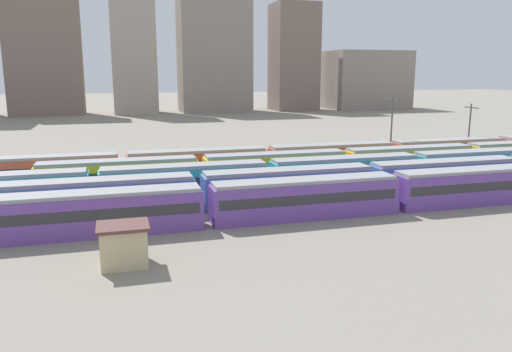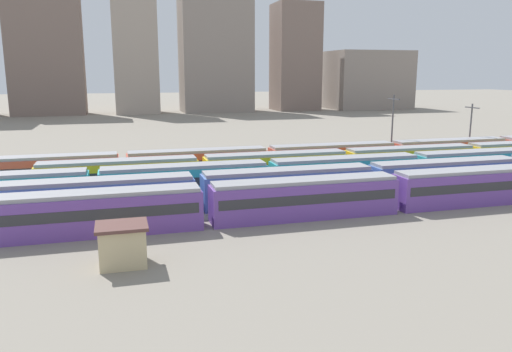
{
  "view_description": "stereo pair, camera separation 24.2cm",
  "coord_description": "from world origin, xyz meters",
  "px_view_note": "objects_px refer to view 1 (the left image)",
  "views": [
    {
      "loc": [
        0.18,
        -42.69,
        13.45
      ],
      "look_at": [
        15.2,
        10.4,
        2.04
      ],
      "focal_mm": 35.11,
      "sensor_mm": 36.0,
      "label": 1
    },
    {
      "loc": [
        0.42,
        -42.76,
        13.45
      ],
      "look_at": [
        15.2,
        10.4,
        2.04
      ],
      "focal_mm": 35.11,
      "sensor_mm": 36.0,
      "label": 2
    }
  ],
  "objects_px": {
    "train_track_1": "(445,176)",
    "train_track_3": "(409,160)",
    "train_track_0": "(475,186)",
    "catenary_pole_1": "(469,128)",
    "train_track_4": "(392,154)",
    "catenary_pole_3": "(392,126)",
    "train_track_2": "(414,168)",
    "signal_hut": "(124,245)"
  },
  "relations": [
    {
      "from": "train_track_0",
      "to": "catenary_pole_3",
      "type": "bearing_deg",
      "value": 80.28
    },
    {
      "from": "catenary_pole_1",
      "to": "train_track_3",
      "type": "bearing_deg",
      "value": -152.93
    },
    {
      "from": "train_track_2",
      "to": "catenary_pole_1",
      "type": "relative_size",
      "value": 12.87
    },
    {
      "from": "train_track_3",
      "to": "catenary_pole_3",
      "type": "height_order",
      "value": "catenary_pole_3"
    },
    {
      "from": "train_track_3",
      "to": "train_track_4",
      "type": "bearing_deg",
      "value": 84.54
    },
    {
      "from": "train_track_3",
      "to": "signal_hut",
      "type": "height_order",
      "value": "train_track_3"
    },
    {
      "from": "catenary_pole_1",
      "to": "catenary_pole_3",
      "type": "height_order",
      "value": "catenary_pole_3"
    },
    {
      "from": "train_track_2",
      "to": "train_track_4",
      "type": "distance_m",
      "value": 10.84
    },
    {
      "from": "catenary_pole_3",
      "to": "train_track_3",
      "type": "bearing_deg",
      "value": -103.41
    },
    {
      "from": "catenary_pole_1",
      "to": "signal_hut",
      "type": "height_order",
      "value": "catenary_pole_1"
    },
    {
      "from": "train_track_1",
      "to": "train_track_3",
      "type": "bearing_deg",
      "value": 79.01
    },
    {
      "from": "signal_hut",
      "to": "catenary_pole_1",
      "type": "bearing_deg",
      "value": 30.45
    },
    {
      "from": "train_track_1",
      "to": "train_track_2",
      "type": "distance_m",
      "value": 5.23
    },
    {
      "from": "train_track_1",
      "to": "train_track_2",
      "type": "xyz_separation_m",
      "value": [
        -0.55,
        5.2,
        0.0
      ]
    },
    {
      "from": "catenary_pole_1",
      "to": "train_track_1",
      "type": "bearing_deg",
      "value": -133.83
    },
    {
      "from": "train_track_0",
      "to": "train_track_3",
      "type": "bearing_deg",
      "value": 82.25
    },
    {
      "from": "catenary_pole_1",
      "to": "catenary_pole_3",
      "type": "xyz_separation_m",
      "value": [
        -13.69,
        0.15,
        0.78
      ]
    },
    {
      "from": "train_track_0",
      "to": "train_track_4",
      "type": "bearing_deg",
      "value": 82.82
    },
    {
      "from": "train_track_3",
      "to": "catenary_pole_3",
      "type": "bearing_deg",
      "value": 76.59
    },
    {
      "from": "train_track_0",
      "to": "train_track_1",
      "type": "height_order",
      "value": "same"
    },
    {
      "from": "train_track_2",
      "to": "catenary_pole_3",
      "type": "relative_size",
      "value": 10.98
    },
    {
      "from": "train_track_4",
      "to": "signal_hut",
      "type": "bearing_deg",
      "value": -143.22
    },
    {
      "from": "train_track_4",
      "to": "catenary_pole_3",
      "type": "relative_size",
      "value": 10.98
    },
    {
      "from": "train_track_2",
      "to": "train_track_4",
      "type": "relative_size",
      "value": 1.0
    },
    {
      "from": "train_track_4",
      "to": "train_track_1",
      "type": "bearing_deg",
      "value": -99.16
    },
    {
      "from": "train_track_2",
      "to": "train_track_0",
      "type": "bearing_deg",
      "value": -87.57
    },
    {
      "from": "signal_hut",
      "to": "train_track_1",
      "type": "bearing_deg",
      "value": 20.01
    },
    {
      "from": "train_track_0",
      "to": "catenary_pole_3",
      "type": "relative_size",
      "value": 9.13
    },
    {
      "from": "train_track_0",
      "to": "catenary_pole_1",
      "type": "xyz_separation_m",
      "value": [
        17.75,
        23.59,
        2.99
      ]
    },
    {
      "from": "train_track_3",
      "to": "catenary_pole_1",
      "type": "height_order",
      "value": "catenary_pole_1"
    },
    {
      "from": "train_track_0",
      "to": "signal_hut",
      "type": "bearing_deg",
      "value": -167.63
    },
    {
      "from": "train_track_4",
      "to": "catenary_pole_1",
      "type": "distance_m",
      "value": 15.68
    },
    {
      "from": "train_track_1",
      "to": "train_track_4",
      "type": "height_order",
      "value": "same"
    },
    {
      "from": "train_track_0",
      "to": "catenary_pole_1",
      "type": "bearing_deg",
      "value": 53.03
    },
    {
      "from": "train_track_2",
      "to": "catenary_pole_1",
      "type": "bearing_deg",
      "value": 35.93
    },
    {
      "from": "train_track_3",
      "to": "catenary_pole_1",
      "type": "bearing_deg",
      "value": 27.07
    },
    {
      "from": "train_track_4",
      "to": "signal_hut",
      "type": "xyz_separation_m",
      "value": [
        -38.3,
        -28.63,
        -0.35
      ]
    },
    {
      "from": "train_track_0",
      "to": "catenary_pole_1",
      "type": "distance_m",
      "value": 29.67
    },
    {
      "from": "train_track_0",
      "to": "catenary_pole_1",
      "type": "relative_size",
      "value": 10.71
    },
    {
      "from": "train_track_1",
      "to": "train_track_3",
      "type": "relative_size",
      "value": 1.0
    },
    {
      "from": "train_track_0",
      "to": "catenary_pole_3",
      "type": "xyz_separation_m",
      "value": [
        4.06,
        23.73,
        3.77
      ]
    },
    {
      "from": "catenary_pole_3",
      "to": "train_track_2",
      "type": "bearing_deg",
      "value": -108.67
    }
  ]
}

